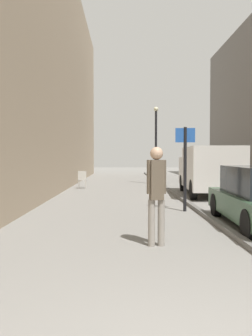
{
  "coord_description": "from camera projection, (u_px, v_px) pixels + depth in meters",
  "views": [
    {
      "loc": [
        -0.76,
        -2.16,
        1.68
      ],
      "look_at": [
        -0.6,
        10.18,
        1.27
      ],
      "focal_mm": 35.98,
      "sensor_mm": 36.0,
      "label": 1
    }
  ],
  "objects": [
    {
      "name": "delivery_van",
      "position": [
        209.0,
        169.0,
        14.73
      ],
      "size": [
        2.36,
        5.12,
        2.1
      ],
      "rotation": [
        0.0,
        0.0,
        -0.06
      ],
      "color": "silver",
      "rests_on": "ground_plane"
    },
    {
      "name": "cafe_chair_near_window",
      "position": [
        82.0,
        178.0,
        17.86
      ],
      "size": [
        0.47,
        0.47,
        0.94
      ],
      "rotation": [
        0.0,
        0.0,
        0.07
      ],
      "color": "#B7B2A8",
      "rests_on": "ground_plane"
    },
    {
      "name": "building_facade_left",
      "position": [
        18.0,
        46.0,
        13.95
      ],
      "size": [
        2.93,
        40.0,
        12.59
      ],
      "primitive_type": "cube",
      "color": "gray",
      "rests_on": "ground_plane"
    },
    {
      "name": "street_sign_post",
      "position": [
        185.0,
        161.0,
        10.36
      ],
      "size": [
        0.6,
        0.1,
        2.6
      ],
      "rotation": [
        0.0,
        0.0,
        3.06
      ],
      "color": "black",
      "rests_on": "ground_plane"
    },
    {
      "name": "ground_plane",
      "position": [
        140.0,
        197.0,
        14.22
      ],
      "size": [
        80.0,
        80.0,
        0.0
      ],
      "primitive_type": "plane",
      "color": "gray"
    },
    {
      "name": "kerb_strip",
      "position": [
        177.0,
        195.0,
        14.24
      ],
      "size": [
        0.16,
        40.0,
        0.12
      ],
      "primitive_type": "cube",
      "color": "#615F5B",
      "rests_on": "ground_plane"
    },
    {
      "name": "pedestrian_main_foreground",
      "position": [
        156.0,
        189.0,
        6.31
      ],
      "size": [
        0.37,
        0.24,
        1.87
      ],
      "rotation": [
        0.0,
        0.0,
        3.28
      ],
      "color": "gray",
      "rests_on": "ground_plane"
    },
    {
      "name": "lamp_post",
      "position": [
        156.0,
        140.0,
        20.69
      ],
      "size": [
        0.28,
        0.28,
        4.76
      ],
      "color": "black",
      "rests_on": "ground_plane"
    }
  ]
}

